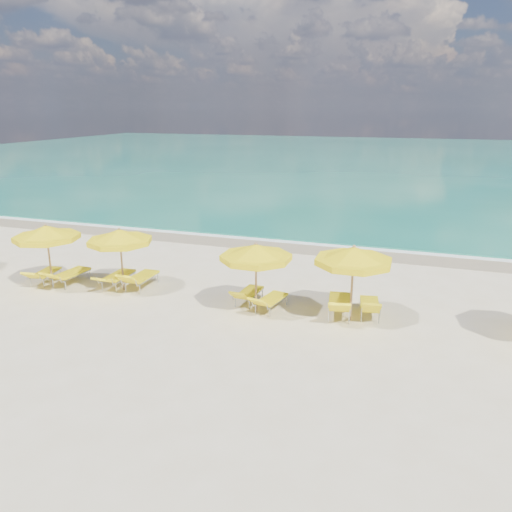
% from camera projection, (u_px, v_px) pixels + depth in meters
% --- Properties ---
extents(ground_plane, '(120.00, 120.00, 0.00)m').
position_uv_depth(ground_plane, '(241.00, 306.00, 15.50)').
color(ground_plane, beige).
extents(ocean, '(120.00, 80.00, 0.30)m').
position_uv_depth(ocean, '(380.00, 159.00, 59.08)').
color(ocean, '#126A53').
rests_on(ocean, ground).
extents(wet_sand_band, '(120.00, 2.60, 0.01)m').
position_uv_depth(wet_sand_band, '(298.00, 246.00, 22.22)').
color(wet_sand_band, tan).
rests_on(wet_sand_band, ground).
extents(foam_line, '(120.00, 1.20, 0.03)m').
position_uv_depth(foam_line, '(302.00, 241.00, 22.95)').
color(foam_line, white).
rests_on(foam_line, ground).
extents(whitecap_near, '(14.00, 0.36, 0.05)m').
position_uv_depth(whitecap_near, '(244.00, 201.00, 32.76)').
color(whitecap_near, white).
rests_on(whitecap_near, ground).
extents(whitecap_far, '(18.00, 0.30, 0.05)m').
position_uv_depth(whitecap_far, '(466.00, 195.00, 34.86)').
color(whitecap_far, white).
rests_on(whitecap_far, ground).
extents(umbrella_2, '(2.41, 2.41, 2.21)m').
position_uv_depth(umbrella_2, '(46.00, 233.00, 16.67)').
color(umbrella_2, tan).
rests_on(umbrella_2, ground).
extents(umbrella_3, '(2.15, 2.15, 2.16)m').
position_uv_depth(umbrella_3, '(120.00, 237.00, 16.36)').
color(umbrella_3, tan).
rests_on(umbrella_3, ground).
extents(umbrella_4, '(2.80, 2.80, 2.18)m').
position_uv_depth(umbrella_4, '(256.00, 253.00, 14.55)').
color(umbrella_4, tan).
rests_on(umbrella_4, ground).
extents(umbrella_5, '(2.92, 2.92, 2.26)m').
position_uv_depth(umbrella_5, '(354.00, 256.00, 13.98)').
color(umbrella_5, tan).
rests_on(umbrella_5, ground).
extents(lounger_2_left, '(0.78, 1.71, 0.69)m').
position_uv_depth(lounger_2_left, '(45.00, 277.00, 17.55)').
color(lounger_2_left, '#A5A8AD').
rests_on(lounger_2_left, ground).
extents(lounger_2_right, '(0.73, 1.89, 0.75)m').
position_uv_depth(lounger_2_right, '(71.00, 278.00, 17.38)').
color(lounger_2_right, '#A5A8AD').
rests_on(lounger_2_right, ground).
extents(lounger_3_left, '(0.63, 1.85, 0.67)m').
position_uv_depth(lounger_3_left, '(118.00, 280.00, 17.15)').
color(lounger_3_left, '#A5A8AD').
rests_on(lounger_3_left, ground).
extents(lounger_3_right, '(0.63, 1.82, 0.81)m').
position_uv_depth(lounger_3_right, '(141.00, 281.00, 17.02)').
color(lounger_3_right, '#A5A8AD').
rests_on(lounger_3_right, ground).
extents(lounger_4_left, '(0.63, 1.65, 0.70)m').
position_uv_depth(lounger_4_left, '(249.00, 297.00, 15.71)').
color(lounger_4_left, '#A5A8AD').
rests_on(lounger_4_left, ground).
extents(lounger_4_right, '(0.86, 1.72, 0.70)m').
position_uv_depth(lounger_4_right, '(271.00, 304.00, 15.16)').
color(lounger_4_right, '#A5A8AD').
rests_on(lounger_4_right, ground).
extents(lounger_5_left, '(0.92, 2.00, 0.85)m').
position_uv_depth(lounger_5_left, '(339.00, 308.00, 14.77)').
color(lounger_5_left, '#A5A8AD').
rests_on(lounger_5_left, ground).
extents(lounger_5_right, '(0.78, 1.69, 0.78)m').
position_uv_depth(lounger_5_right, '(369.00, 309.00, 14.73)').
color(lounger_5_right, '#A5A8AD').
rests_on(lounger_5_right, ground).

